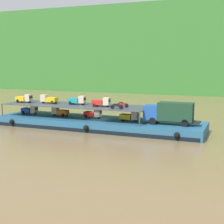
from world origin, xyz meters
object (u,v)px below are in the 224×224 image
mini_truck_upper_bow (101,102)px  motorcycle_upper_port (117,106)px  mini_truck_lower_mid (93,114)px  motorcycle_upper_centre (122,104)px  cargo_barge (97,124)px  mini_truck_lower_stern (30,110)px  mini_truck_lower_aft (60,112)px  mini_truck_upper_stern (24,98)px  mini_truck_lower_fore (130,116)px  mini_truck_upper_fore (77,100)px  covered_lorry (170,112)px  mini_truck_upper_mid (49,99)px

mini_truck_upper_bow → motorcycle_upper_port: size_ratio=1.46×
mini_truck_lower_mid → motorcycle_upper_centre: bearing=-4.7°
motorcycle_upper_port → cargo_barge: bearing=153.3°
motorcycle_upper_centre → cargo_barge: bearing=-179.6°
mini_truck_lower_stern → mini_truck_upper_bow: (13.44, -0.65, 2.00)m
mini_truck_lower_aft → mini_truck_lower_mid: size_ratio=0.99×
mini_truck_upper_stern → motorcycle_upper_port: mini_truck_upper_stern is taller
mini_truck_lower_fore → mini_truck_upper_bow: (-4.30, -0.54, 2.00)m
motorcycle_upper_port → motorcycle_upper_centre: (0.13, 2.03, 0.00)m
mini_truck_upper_fore → mini_truck_lower_aft: bearing=-179.1°
covered_lorry → mini_truck_upper_bow: mini_truck_upper_bow is taller
motorcycle_upper_port → mini_truck_upper_fore: bearing=162.4°
mini_truck_lower_fore → mini_truck_upper_stern: bearing=-177.9°
mini_truck_upper_mid → cargo_barge: bearing=-0.4°
mini_truck_upper_bow → motorcycle_upper_centre: (3.20, 0.44, -0.26)m
cargo_barge → mini_truck_upper_mid: size_ratio=11.69×
covered_lorry → mini_truck_lower_aft: covered_lorry is taller
mini_truck_lower_fore → mini_truck_upper_fore: bearing=178.2°
mini_truck_upper_stern → motorcycle_upper_port: bearing=-5.0°
mini_truck_upper_stern → motorcycle_upper_centre: bearing=1.9°
mini_truck_upper_mid → mini_truck_upper_bow: same height
mini_truck_lower_stern → mini_truck_lower_aft: bearing=1.3°
mini_truck_upper_mid → mini_truck_lower_aft: bearing=9.7°
mini_truck_upper_stern → mini_truck_upper_bow: same height
cargo_barge → mini_truck_lower_stern: (-12.55, 0.24, 1.44)m
mini_truck_lower_fore → mini_truck_upper_bow: mini_truck_upper_bow is taller
mini_truck_lower_stern → mini_truck_upper_stern: bearing=-120.6°
mini_truck_lower_mid → mini_truck_upper_bow: (1.80, -0.85, 2.00)m
cargo_barge → mini_truck_lower_fore: bearing=1.5°
cargo_barge → covered_lorry: 11.55m
covered_lorry → mini_truck_upper_bow: (-10.39, -0.07, 1.00)m
cargo_barge → mini_truck_lower_mid: 1.76m
mini_truck_upper_fore → covered_lorry: bearing=-2.9°
mini_truck_upper_fore → mini_truck_upper_bow: (4.53, -0.83, 0.00)m
mini_truck_lower_stern → mini_truck_lower_fore: same height
cargo_barge → motorcycle_upper_port: (3.97, -2.00, 3.18)m
mini_truck_lower_aft → mini_truck_lower_mid: same height
covered_lorry → mini_truck_lower_mid: 12.26m
mini_truck_upper_stern → motorcycle_upper_centre: size_ratio=1.45×
mini_truck_lower_aft → mini_truck_upper_bow: (7.73, -0.78, 2.00)m
mini_truck_lower_stern → mini_truck_upper_fore: (8.91, 0.17, 2.00)m
mini_truck_lower_stern → mini_truck_upper_fore: size_ratio=0.99×
mini_truck_lower_aft → motorcycle_upper_centre: size_ratio=1.46×
mini_truck_upper_mid → mini_truck_upper_bow: bearing=-2.8°
mini_truck_lower_mid → motorcycle_upper_port: 5.73m
cargo_barge → mini_truck_lower_stern: size_ratio=11.80×
mini_truck_lower_mid → mini_truck_upper_mid: bearing=-177.2°
cargo_barge → mini_truck_lower_aft: size_ratio=11.77×
mini_truck_lower_aft → motorcycle_upper_centre: 11.08m
mini_truck_lower_stern → mini_truck_upper_stern: 2.19m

